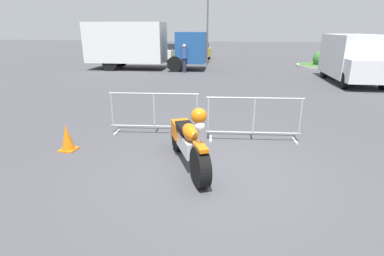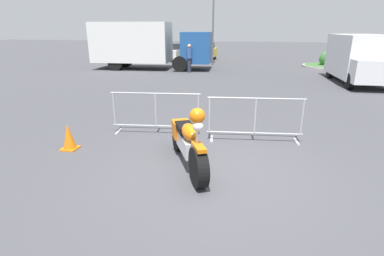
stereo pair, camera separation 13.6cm
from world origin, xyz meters
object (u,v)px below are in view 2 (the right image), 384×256
(parked_car_red, at_px, (145,51))
(street_lamp, at_px, (213,12))
(box_truck, at_px, (145,44))
(pedestrian, at_px, (189,57))
(crowd_barrier_near, at_px, (156,113))
(traffic_cone, at_px, (69,137))
(delivery_van, at_px, (359,57))
(parked_car_yellow, at_px, (203,52))
(crowd_barrier_far, at_px, (255,119))
(parked_car_white, at_px, (174,51))
(motorcycle, at_px, (187,141))

(parked_car_red, distance_m, street_lamp, 7.85)
(box_truck, relative_size, pedestrian, 4.65)
(crowd_barrier_near, distance_m, traffic_cone, 2.14)
(delivery_van, bearing_deg, street_lamp, -129.38)
(delivery_van, height_order, street_lamp, street_lamp)
(pedestrian, xyz_separation_m, street_lamp, (0.76, 4.19, 2.79))
(box_truck, bearing_deg, parked_car_yellow, 62.07)
(crowd_barrier_far, xyz_separation_m, delivery_van, (4.68, 9.45, 0.69))
(parked_car_white, relative_size, pedestrian, 2.43)
(delivery_van, distance_m, street_lamp, 10.46)
(crowd_barrier_near, distance_m, delivery_van, 11.87)
(parked_car_yellow, bearing_deg, parked_car_white, 87.69)
(box_truck, relative_size, parked_car_white, 1.92)
(parked_car_yellow, bearing_deg, delivery_van, -133.14)
(pedestrian, height_order, street_lamp, street_lamp)
(motorcycle, height_order, street_lamp, street_lamp)
(crowd_barrier_far, bearing_deg, pedestrian, 110.86)
(box_truck, xyz_separation_m, street_lamp, (3.95, 3.28, 2.08))
(crowd_barrier_near, xyz_separation_m, pedestrian, (-1.81, 11.26, 0.37))
(pedestrian, bearing_deg, parked_car_yellow, 171.03)
(crowd_barrier_far, distance_m, delivery_van, 10.57)
(crowd_barrier_far, distance_m, traffic_cone, 4.29)
(traffic_cone, bearing_deg, parked_car_red, 106.76)
(traffic_cone, relative_size, street_lamp, 0.10)
(street_lamp, bearing_deg, crowd_barrier_far, -77.12)
(crowd_barrier_near, bearing_deg, street_lamp, 93.89)
(parked_car_red, bearing_deg, pedestrian, -141.41)
(motorcycle, xyz_separation_m, crowd_barrier_far, (1.24, 1.68, 0.04))
(pedestrian, relative_size, street_lamp, 0.30)
(crowd_barrier_far, height_order, parked_car_white, parked_car_white)
(delivery_van, bearing_deg, traffic_cone, -41.86)
(box_truck, relative_size, parked_car_yellow, 1.85)
(delivery_van, distance_m, parked_car_yellow, 13.09)
(crowd_barrier_far, bearing_deg, traffic_cone, -160.19)
(parked_car_yellow, distance_m, traffic_cone, 19.93)
(box_truck, bearing_deg, pedestrian, -20.72)
(crowd_barrier_near, height_order, crowd_barrier_far, same)
(crowd_barrier_far, distance_m, parked_car_yellow, 19.07)
(delivery_van, bearing_deg, parked_car_white, -130.27)
(motorcycle, bearing_deg, delivery_van, 125.28)
(street_lamp, bearing_deg, parked_car_yellow, 112.80)
(street_lamp, bearing_deg, crowd_barrier_near, -86.11)
(box_truck, distance_m, pedestrian, 3.39)
(crowd_barrier_near, relative_size, pedestrian, 1.33)
(crowd_barrier_near, height_order, parked_car_red, parked_car_red)
(parked_car_white, xyz_separation_m, parked_car_yellow, (2.64, -0.13, 0.02))
(crowd_barrier_near, relative_size, street_lamp, 0.40)
(street_lamp, bearing_deg, parked_car_red, 154.16)
(crowd_barrier_near, relative_size, delivery_van, 0.44)
(box_truck, xyz_separation_m, traffic_cone, (3.45, -13.61, -1.35))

